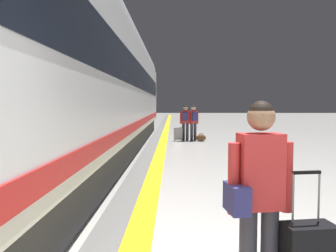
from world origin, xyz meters
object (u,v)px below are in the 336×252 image
Objects in this scene: high_speed_train at (66,66)px; suitcase_mid at (178,134)px; passenger_near at (194,120)px; duffel_bag_near at (201,138)px; traveller_foreground at (258,191)px; passenger_mid at (185,120)px.

high_speed_train is 7.68m from suitcase_mid.
passenger_near is 3.55× the size of duffel_bag_near.
traveller_foreground reaches higher than passenger_mid.
traveller_foreground is 2.79× the size of suitcase_mid.
traveller_foreground is at bearing -92.72° from duffel_bag_near.
passenger_mid is (-0.36, -0.01, 0.00)m from passenger_near.
traveller_foreground is at bearing -59.59° from high_speed_train.
passenger_mid is (-0.68, 0.23, 0.78)m from duffel_bag_near.
passenger_near is (0.26, 12.34, -0.03)m from traveller_foreground.
traveller_foreground is at bearing -88.04° from suitcase_mid.
suitcase_mid is at bearing -170.80° from passenger_near.
passenger_near is at bearing 1.29° from passenger_mid.
high_speed_train is 18.54× the size of passenger_mid.
traveller_foreground is 1.05× the size of passenger_near.
suitcase_mid is at bearing 91.96° from traveller_foreground.
passenger_mid is at bearing 90.47° from traveller_foreground.
traveller_foreground is 3.74× the size of duffel_bag_near.
high_speed_train is at bearing -113.83° from passenger_mid.
passenger_near is at bearing 63.74° from high_speed_train.
passenger_mid reaches higher than duffel_bag_near.
suitcase_mid reaches higher than duffel_bag_near.
high_speed_train reaches higher than suitcase_mid.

